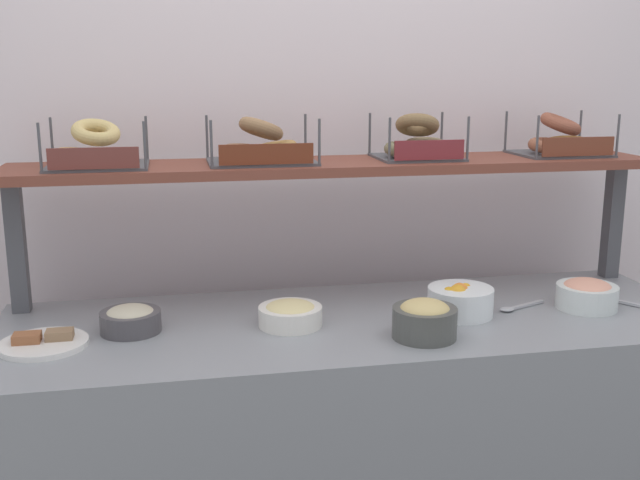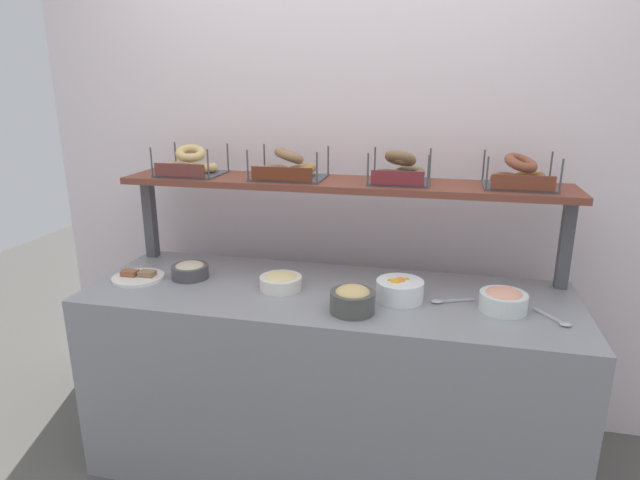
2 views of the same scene
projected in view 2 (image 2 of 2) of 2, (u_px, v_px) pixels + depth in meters
ground_plane at (327, 459)px, 2.51m from camera, size 8.00×8.00×0.00m
back_wall at (351, 187)px, 2.68m from camera, size 3.27×0.06×2.40m
deli_counter at (327, 379)px, 2.39m from camera, size 2.07×0.70×0.85m
shelf_riser_left at (150, 218)px, 2.68m from camera, size 0.05×0.05×0.40m
shelf_riser_right at (566, 244)px, 2.25m from camera, size 0.05×0.05×0.40m
upper_shelf at (341, 184)px, 2.40m from camera, size 2.03×0.32×0.03m
bowl_fruit_salad at (399, 290)px, 2.17m from camera, size 0.19×0.19×0.10m
bowl_lox_spread at (503, 300)px, 2.07m from camera, size 0.18×0.18×0.09m
bowl_egg_salad at (281, 281)px, 2.29m from camera, size 0.18×0.18×0.07m
bowl_hummus at (353, 299)px, 2.05m from camera, size 0.18×0.18×0.11m
bowl_tuna_salad at (190, 270)px, 2.42m from camera, size 0.17×0.17×0.07m
serving_plate_white at (138, 277)px, 2.41m from camera, size 0.23×0.23×0.04m
serving_spoon_near_plate at (557, 320)px, 1.98m from camera, size 0.12×0.15×0.01m
serving_spoon_by_edge at (446, 301)px, 2.15m from camera, size 0.17×0.08×0.01m
bagel_basket_plain at (191, 165)px, 2.54m from camera, size 0.29×0.24×0.15m
bagel_basket_everything at (289, 168)px, 2.44m from camera, size 0.33×0.25×0.15m
bagel_basket_poppy at (399, 172)px, 2.34m from camera, size 0.27×0.26×0.15m
bagel_basket_cinnamon_raisin at (519, 176)px, 2.24m from camera, size 0.29×0.26×0.15m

